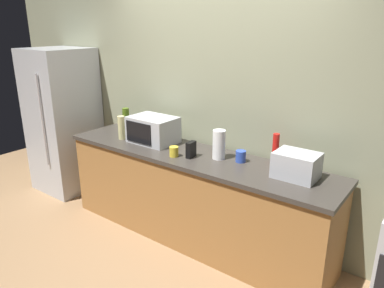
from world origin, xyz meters
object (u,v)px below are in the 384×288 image
Objects in this scene: paper_towel_roll at (219,145)px; mug_yellow at (174,152)px; mug_blue at (241,156)px; cordless_phone at (191,150)px; refrigerator at (64,121)px; bottle_vinegar at (122,128)px; microwave at (153,130)px; toaster_oven at (296,165)px; bottle_olive_oil at (126,119)px; bottle_hot_sauce at (275,149)px.

paper_towel_roll is 0.43m from mug_yellow.
mug_blue is at bearing 24.15° from mug_yellow.
cordless_phone is 0.46m from mug_blue.
paper_towel_roll is at bearing -166.02° from mug_blue.
refrigerator is at bearing -177.72° from mug_blue.
refrigerator is at bearing 175.52° from mug_yellow.
bottle_vinegar is at bearing 174.18° from mug_yellow.
microwave is 1.41× the size of toaster_oven.
mug_yellow is (-0.14, -0.08, -0.03)m from cordless_phone.
bottle_olive_oil is (-0.58, 0.17, -0.01)m from microwave.
cordless_phone is 0.16m from mug_yellow.
toaster_oven is at bearing 11.04° from mug_yellow.
bottle_olive_oil is at bearing 129.60° from bottle_vinegar.
microwave is 1.54m from toaster_oven.
cordless_phone is at bearing 29.01° from mug_yellow.
bottle_vinegar reaches higher than toaster_oven.
refrigerator is 3.05m from toaster_oven.
cordless_phone is (2.10, -0.08, 0.07)m from refrigerator.
refrigerator is 6.67× the size of paper_towel_roll.
bottle_hot_sauce is 2.70× the size of mug_blue.
microwave is at bearing 1.82° from refrigerator.
mug_blue is (1.01, 0.05, -0.08)m from microwave.
cordless_phone is 0.93m from bottle_vinegar.
bottle_vinegar is 0.37m from bottle_olive_oil.
cordless_phone is at bearing -2.05° from refrigerator.
microwave is 1.89× the size of bottle_olive_oil.
refrigerator is at bearing -175.30° from bottle_hot_sauce.
refrigerator is 6.42× the size of bottle_hot_sauce.
cordless_phone is at bearing -11.85° from microwave.
bottle_vinegar is (-0.34, -0.12, -0.01)m from microwave.
mug_blue reaches higher than mug_yellow.
refrigerator is 7.17× the size of bottle_vinegar.
microwave is 3.20× the size of cordless_phone.
bottle_hot_sauce is at bearing 20.86° from paper_towel_roll.
microwave is 5.05× the size of mug_yellow.
mug_blue is at bearing 13.98° from paper_towel_roll.
mug_blue is (0.42, 0.18, -0.02)m from cordless_phone.
paper_towel_roll reaches higher than toaster_oven.
bottle_hot_sauce reaches higher than paper_towel_roll.
bottle_hot_sauce is at bearing 25.66° from mug_blue.
toaster_oven is 1.89m from bottle_vinegar.
toaster_oven is (1.54, 0.01, -0.03)m from microwave.
bottle_olive_oil reaches higher than bottle_vinegar.
bottle_hot_sauce is at bearing 8.05° from microwave.
microwave is 0.36m from bottle_vinegar.
bottle_olive_oil is at bearing 161.63° from cordless_phone.
microwave reaches higher than mug_yellow.
bottle_vinegar is 1.37m from mug_blue.
bottle_vinegar is (-0.93, 0.00, 0.05)m from cordless_phone.
toaster_oven is 1.34× the size of bottle_olive_oil.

